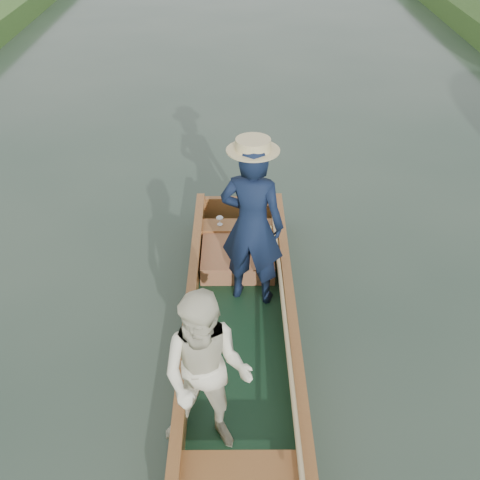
{
  "coord_description": "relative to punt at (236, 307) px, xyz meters",
  "views": [
    {
      "loc": [
        -0.03,
        -4.48,
        4.29
      ],
      "look_at": [
        0.0,
        0.6,
        0.95
      ],
      "focal_mm": 45.0,
      "sensor_mm": 36.0,
      "label": 1
    }
  ],
  "objects": [
    {
      "name": "ground",
      "position": [
        0.05,
        0.02,
        -0.59
      ],
      "size": [
        120.0,
        120.0,
        0.0
      ],
      "primitive_type": "plane",
      "color": "#283D30",
      "rests_on": "ground"
    },
    {
      "name": "punt",
      "position": [
        0.0,
        0.0,
        0.0
      ],
      "size": [
        1.25,
        5.0,
        1.95
      ],
      "color": "#13321D",
      "rests_on": "ground"
    }
  ]
}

